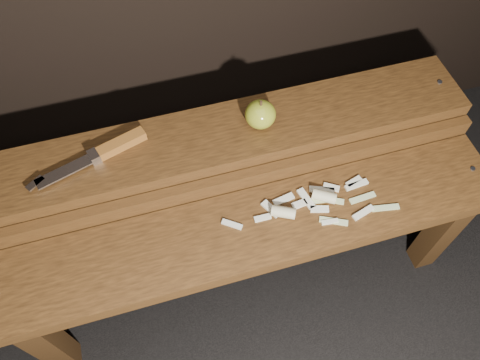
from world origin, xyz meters
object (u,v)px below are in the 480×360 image
object	(u,v)px
bench_front_tier	(254,243)
knife	(107,150)
apple	(260,114)
bench_rear_tier	(228,153)

from	to	relation	value
bench_front_tier	knife	distance (m)	0.40
apple	knife	distance (m)	0.36
bench_rear_tier	knife	size ratio (longest dim) A/B	4.33
bench_rear_tier	bench_front_tier	bearing A→B (deg)	-90.00
apple	bench_front_tier	bearing A→B (deg)	-109.41
bench_rear_tier	apple	world-z (taller)	apple
bench_front_tier	bench_rear_tier	xyz separation A→B (m)	(0.00, 0.23, 0.06)
bench_rear_tier	apple	size ratio (longest dim) A/B	15.38
bench_rear_tier	apple	xyz separation A→B (m)	(0.08, 0.00, 0.12)
apple	knife	size ratio (longest dim) A/B	0.28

